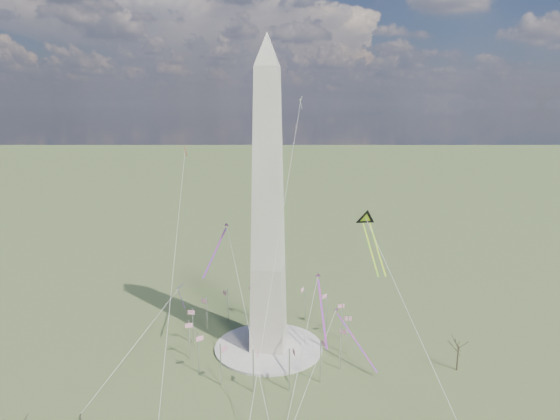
# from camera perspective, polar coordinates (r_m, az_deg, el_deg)

# --- Properties ---
(ground) EXTENTS (2000.00, 2000.00, 0.00)m
(ground) POSITION_cam_1_polar(r_m,az_deg,el_deg) (172.90, -1.30, -15.52)
(ground) COLOR #45542A
(ground) RESTS_ON ground
(plaza) EXTENTS (36.00, 36.00, 0.80)m
(plaza) POSITION_cam_1_polar(r_m,az_deg,el_deg) (172.72, -1.30, -15.40)
(plaza) COLOR beige
(plaza) RESTS_ON ground
(washington_monument) EXTENTS (15.56, 15.56, 100.00)m
(washington_monument) POSITION_cam_1_polar(r_m,az_deg,el_deg) (156.64, -1.39, 0.23)
(washington_monument) COLOR #B7A899
(washington_monument) RESTS_ON plaza
(flagpole_ring) EXTENTS (54.40, 54.40, 13.00)m
(flagpole_ring) POSITION_cam_1_polar(r_m,az_deg,el_deg) (169.66, -1.32, -13.34)
(flagpole_ring) COLOR silver
(flagpole_ring) RESTS_ON ground
(tree_near) EXTENTS (6.88, 6.88, 12.04)m
(tree_near) POSITION_cam_1_polar(r_m,az_deg,el_deg) (165.71, 19.75, -14.24)
(tree_near) COLOR #443829
(tree_near) RESTS_ON ground
(person_west) EXTENTS (0.91, 0.76, 1.66)m
(person_west) POSITION_cam_1_polar(r_m,az_deg,el_deg) (148.53, -21.84, -21.10)
(person_west) COLOR gray
(person_west) RESTS_ON ground
(kite_delta_black) EXTENTS (9.75, 19.89, 16.19)m
(kite_delta_black) POSITION_cam_1_polar(r_m,az_deg,el_deg) (157.68, 9.88, -1.36)
(kite_delta_black) COLOR black
(kite_delta_black) RESTS_ON ground
(kite_diamond_purple) EXTENTS (1.86, 3.03, 9.62)m
(kite_diamond_purple) POSITION_cam_1_polar(r_m,az_deg,el_deg) (170.19, -11.29, -8.86)
(kite_diamond_purple) COLOR navy
(kite_diamond_purple) RESTS_ON ground
(kite_streamer_left) EXTENTS (5.32, 21.07, 14.58)m
(kite_streamer_left) POSITION_cam_1_polar(r_m,az_deg,el_deg) (148.43, 4.70, -10.24)
(kite_streamer_left) COLOR red
(kite_streamer_left) RESTS_ON ground
(kite_streamer_mid) EXTENTS (4.19, 19.37, 13.35)m
(kite_streamer_mid) POSITION_cam_1_polar(r_m,az_deg,el_deg) (164.41, -7.04, -3.85)
(kite_streamer_mid) COLOR red
(kite_streamer_mid) RESTS_ON ground
(kite_streamer_right) EXTENTS (14.20, 15.90, 13.81)m
(kite_streamer_right) POSITION_cam_1_polar(r_m,az_deg,el_deg) (163.07, 8.01, -13.60)
(kite_streamer_right) COLOR red
(kite_streamer_right) RESTS_ON ground
(kite_small_red) EXTENTS (1.09, 1.68, 4.11)m
(kite_small_red) POSITION_cam_1_polar(r_m,az_deg,el_deg) (197.83, -10.76, 6.89)
(kite_small_red) COLOR red
(kite_small_red) RESTS_ON ground
(kite_small_white) EXTENTS (1.54, 2.30, 4.90)m
(kite_small_white) POSITION_cam_1_polar(r_m,az_deg,el_deg) (197.09, 2.41, 12.47)
(kite_small_white) COLOR white
(kite_small_white) RESTS_ON ground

